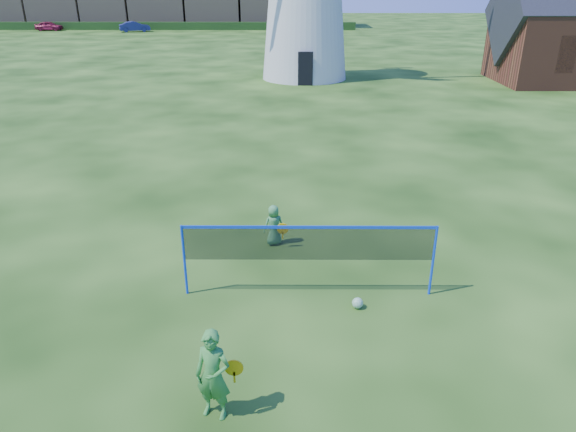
% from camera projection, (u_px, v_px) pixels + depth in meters
% --- Properties ---
extents(ground, '(220.00, 220.00, 0.00)m').
position_uv_depth(ground, '(278.00, 291.00, 10.89)').
color(ground, black).
rests_on(ground, ground).
extents(badminton_net, '(5.05, 0.05, 1.55)m').
position_uv_depth(badminton_net, '(309.00, 245.00, 10.35)').
color(badminton_net, blue).
rests_on(badminton_net, ground).
extents(player_girl, '(0.73, 0.49, 1.47)m').
position_uv_depth(player_girl, '(213.00, 375.00, 7.49)').
color(player_girl, '#398A37').
rests_on(player_girl, ground).
extents(player_boy, '(0.65, 0.48, 1.01)m').
position_uv_depth(player_boy, '(274.00, 225.00, 12.67)').
color(player_boy, '#438C4A').
rests_on(player_boy, ground).
extents(play_ball, '(0.22, 0.22, 0.22)m').
position_uv_depth(play_ball, '(358.00, 303.00, 10.29)').
color(play_ball, green).
rests_on(play_ball, ground).
extents(hedge, '(62.00, 0.80, 1.00)m').
position_uv_depth(hedge, '(127.00, 26.00, 71.03)').
color(hedge, '#193814').
rests_on(hedge, ground).
extents(car_left, '(3.57, 1.54, 1.20)m').
position_uv_depth(car_left, '(49.00, 26.00, 69.77)').
color(car_left, maroon).
rests_on(car_left, ground).
extents(car_right, '(4.12, 2.58, 1.28)m').
position_uv_depth(car_right, '(135.00, 27.00, 68.10)').
color(car_right, navy).
rests_on(car_right, ground).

